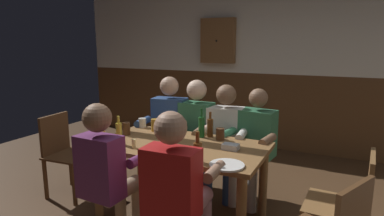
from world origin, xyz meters
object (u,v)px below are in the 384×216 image
object	(u,v)px
plate_1	(227,165)
pint_glass_0	(126,129)
pint_glass_2	(155,149)
plate_0	(161,146)
bottle_0	(119,133)
person_1	(193,130)
pint_glass_3	(220,134)
condiment_caddy	(231,147)
person_4	(107,169)
person_2	(224,135)
chair_empty_near_left	(65,152)
bottle_1	(210,127)
person_0	(168,125)
person_5	(177,183)
chair_empty_near_right	(349,206)
person_3	(254,140)
pint_glass_5	(101,137)
dining_table	(181,155)
wall_dart_cabinet	(218,41)
pint_glass_1	(142,123)
pint_glass_4	(155,125)
table_candle	(134,144)
bottle_3	(197,151)
bottle_2	(201,126)

from	to	relation	value
plate_1	pint_glass_0	size ratio (longest dim) A/B	2.07
plate_1	pint_glass_2	distance (m)	0.62
plate_0	pint_glass_0	size ratio (longest dim) A/B	1.60
bottle_0	person_1	bearing A→B (deg)	69.73
pint_glass_3	condiment_caddy	bearing A→B (deg)	-51.47
plate_1	bottle_0	world-z (taller)	bottle_0
person_4	person_2	bearing A→B (deg)	71.84
chair_empty_near_left	bottle_1	xyz separation A→B (m)	(1.52, 0.44, 0.35)
person_0	pint_glass_0	size ratio (longest dim) A/B	9.75
person_5	chair_empty_near_right	distance (m)	1.26
pint_glass_0	person_1	bearing A→B (deg)	53.23
bottle_1	person_3	bearing A→B (deg)	41.44
pint_glass_2	pint_glass_5	size ratio (longest dim) A/B	0.80
dining_table	person_3	size ratio (longest dim) A/B	1.31
person_5	dining_table	bearing A→B (deg)	114.00
wall_dart_cabinet	chair_empty_near_right	bearing A→B (deg)	-51.18
pint_glass_1	pint_glass_5	xyz separation A→B (m)	(-0.01, -0.66, 0.01)
person_3	wall_dart_cabinet	distance (m)	2.29
dining_table	person_1	world-z (taller)	person_1
person_1	pint_glass_4	size ratio (longest dim) A/B	9.53
bottle_1	wall_dart_cabinet	bearing A→B (deg)	109.51
table_candle	pint_glass_1	world-z (taller)	pint_glass_1
pint_glass_5	wall_dart_cabinet	size ratio (longest dim) A/B	0.18
chair_empty_near_right	plate_1	world-z (taller)	chair_empty_near_right
person_0	pint_glass_2	bearing A→B (deg)	108.31
person_2	person_5	world-z (taller)	person_2
person_3	pint_glass_5	world-z (taller)	person_3
person_1	bottle_0	size ratio (longest dim) A/B	4.72
bottle_3	dining_table	bearing A→B (deg)	133.05
dining_table	pint_glass_3	xyz separation A→B (m)	(0.28, 0.28, 0.17)
dining_table	bottle_3	distance (m)	0.53
pint_glass_1	plate_0	bearing A→B (deg)	-42.97
chair_empty_near_left	bottle_0	bearing A→B (deg)	76.44
plate_0	pint_glass_3	world-z (taller)	pint_glass_3
pint_glass_3	person_4	bearing A→B (deg)	-122.15
bottle_2	dining_table	bearing A→B (deg)	-105.94
person_4	pint_glass_1	size ratio (longest dim) A/B	11.96
dining_table	pint_glass_5	size ratio (longest dim) A/B	12.21
person_2	pint_glass_4	world-z (taller)	person_2
dining_table	pint_glass_0	world-z (taller)	pint_glass_0
table_candle	pint_glass_4	world-z (taller)	pint_glass_4
pint_glass_1	chair_empty_near_right	bearing A→B (deg)	-12.04
plate_0	pint_glass_4	size ratio (longest dim) A/B	1.59
pint_glass_3	wall_dart_cabinet	size ratio (longest dim) A/B	0.16
person_0	table_candle	xyz separation A→B (m)	(0.20, -0.94, 0.07)
person_1	person_4	xyz separation A→B (m)	(-0.13, -1.30, -0.02)
wall_dart_cabinet	person_3	bearing A→B (deg)	-57.94
table_candle	person_4	bearing A→B (deg)	-88.65
pint_glass_2	wall_dart_cabinet	size ratio (longest dim) A/B	0.15
person_3	bottle_2	world-z (taller)	person_3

